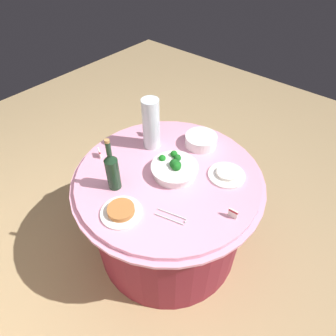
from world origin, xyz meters
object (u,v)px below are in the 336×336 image
serving_tongs (172,217)px  food_plate_rice (227,174)px  food_plate_peanuts (122,211)px  label_placard_rear (145,131)px  broccoli_bowl (175,168)px  plate_stack (201,140)px  label_placard_mid (233,213)px  wine_bottle (112,170)px  label_placard_front (99,153)px  decorative_fruit_vase (151,127)px

serving_tongs → food_plate_rice: (-0.05, -0.44, 0.01)m
food_plate_peanuts → label_placard_rear: (0.37, -0.57, 0.01)m
food_plate_peanuts → broccoli_bowl: bearing=-92.9°
plate_stack → label_placard_mid: 0.60m
wine_bottle → serving_tongs: (-0.39, -0.04, -0.12)m
wine_bottle → food_plate_peanuts: 0.23m
plate_stack → label_placard_front: plate_stack is taller
wine_bottle → label_placard_front: (0.27, -0.11, -0.10)m
wine_bottle → food_plate_peanuts: (-0.17, 0.11, -0.11)m
label_placard_front → label_placard_rear: (-0.06, -0.35, 0.00)m
label_placard_mid → food_plate_rice: bearing=-52.6°
decorative_fruit_vase → label_placard_rear: 0.17m
decorative_fruit_vase → label_placard_mid: (-0.71, 0.16, -0.12)m
broccoli_bowl → decorative_fruit_vase: 0.32m
label_placard_front → food_plate_peanuts: bearing=153.0°
wine_bottle → label_placard_mid: bearing=-158.5°
serving_tongs → plate_stack: bearing=-68.0°
wine_bottle → label_placard_mid: size_ratio=6.11×
plate_stack → food_plate_peanuts: size_ratio=0.95×
food_plate_rice → label_placard_rear: label_placard_rear is taller
label_placard_mid → decorative_fruit_vase: bearing=-13.0°
plate_stack → decorative_fruit_vase: size_ratio=0.62×
decorative_fruit_vase → label_placard_front: bearing=59.1°
label_placard_mid → label_placard_rear: (0.82, -0.21, 0.00)m
label_placard_mid → serving_tongs: bearing=41.1°
wine_bottle → label_placard_mid: (-0.62, -0.24, -0.10)m
decorative_fruit_vase → label_placard_mid: decorative_fruit_vase is taller
decorative_fruit_vase → wine_bottle: bearing=102.3°
wine_bottle → label_placard_front: size_ratio=6.11×
serving_tongs → label_placard_rear: 0.72m
broccoli_bowl → label_placard_rear: broccoli_bowl is taller
decorative_fruit_vase → serving_tongs: (-0.48, 0.37, -0.14)m
wine_bottle → food_plate_peanuts: wine_bottle is taller
broccoli_bowl → label_placard_rear: size_ratio=5.09×
plate_stack → food_plate_peanuts: (-0.02, 0.73, -0.02)m
plate_stack → wine_bottle: size_ratio=0.62×
decorative_fruit_vase → serving_tongs: 0.62m
food_plate_peanuts → label_placard_front: label_placard_front is taller
serving_tongs → label_placard_rear: bearing=-35.4°
broccoli_bowl → label_placard_rear: (0.39, -0.16, -0.01)m
wine_bottle → broccoli_bowl: bearing=-122.4°
food_plate_rice → label_placard_front: label_placard_front is taller
label_placard_mid → label_placard_rear: bearing=-14.6°
serving_tongs → food_plate_peanuts: food_plate_peanuts is taller
serving_tongs → food_plate_rice: 0.45m
food_plate_rice → label_placard_front: bearing=27.6°
plate_stack → serving_tongs: plate_stack is taller
broccoli_bowl → label_placard_mid: broccoli_bowl is taller
label_placard_front → label_placard_mid: 0.90m
serving_tongs → food_plate_rice: bearing=-96.8°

